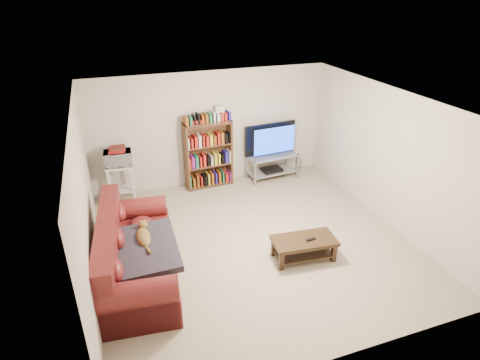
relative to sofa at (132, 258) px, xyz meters
name	(u,v)px	position (x,y,z in m)	size (l,w,h in m)	color
floor	(253,242)	(1.99, 0.24, -0.35)	(5.00, 5.00, 0.00)	tan
ceiling	(256,103)	(1.99, 0.24, 2.05)	(5.00, 5.00, 0.00)	white
wall_back	(211,129)	(1.99, 2.74, 0.85)	(5.00, 5.00, 0.00)	beige
wall_front	(343,278)	(1.99, -2.26, 0.85)	(5.00, 5.00, 0.00)	beige
wall_left	(85,205)	(-0.51, 0.24, 0.85)	(5.00, 5.00, 0.00)	beige
wall_right	(388,157)	(4.49, 0.24, 0.85)	(5.00, 5.00, 0.00)	beige
sofa	(132,258)	(0.00, 0.00, 0.00)	(1.26, 2.44, 1.00)	maroon
blanket	(144,249)	(0.17, -0.18, 0.23)	(0.91, 1.17, 0.10)	#2A252F
cat	(144,237)	(0.20, 0.03, 0.29)	(0.26, 0.64, 0.19)	brown
coffee_table	(304,245)	(2.57, -0.43, -0.10)	(1.03, 0.59, 0.36)	black
remote	(311,239)	(2.66, -0.48, 0.02)	(0.16, 0.04, 0.02)	black
tv_stand	(272,162)	(3.28, 2.45, 0.03)	(1.14, 0.59, 0.55)	#999EA3
television	(273,140)	(3.28, 2.45, 0.55)	(1.19, 0.16, 0.68)	black
dvd_player	(272,170)	(3.28, 2.45, -0.16)	(0.44, 0.31, 0.06)	black
bookshelf	(208,154)	(1.86, 2.54, 0.39)	(1.01, 0.37, 1.43)	#4D2E1A
shelf_clutter	(211,116)	(1.96, 2.56, 1.19)	(0.73, 0.26, 0.28)	silver
microwave_stand	(121,179)	(0.05, 2.36, 0.18)	(0.54, 0.41, 0.82)	silver
microwave	(118,158)	(0.05, 2.36, 0.61)	(0.50, 0.34, 0.28)	silver
game_boxes	(117,150)	(0.05, 2.36, 0.78)	(0.30, 0.26, 0.05)	maroon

